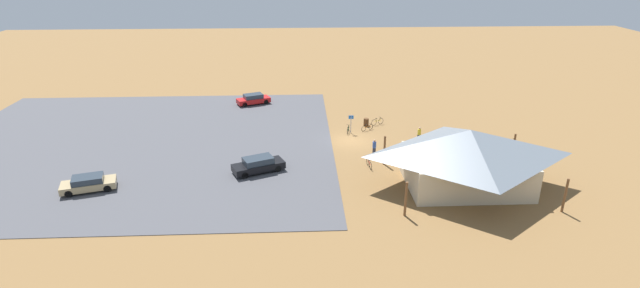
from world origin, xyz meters
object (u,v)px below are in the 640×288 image
Objects in this scene: bicycle_green_lone_east at (348,130)px; visitor_at_bikes at (419,134)px; trash_bin at (366,122)px; bicycle_blue_edge_north at (502,153)px; bicycle_silver_by_bin at (454,143)px; car_tan_near_entry at (88,183)px; lot_sign at (351,121)px; bicycle_white_trailside at (511,144)px; bicycle_black_lone_west at (485,145)px; car_black_back_corner at (258,165)px; car_red_end_stall at (253,99)px; visitor_crossing_yard at (374,147)px; bike_pavilion at (468,154)px; bicycle_red_yard_left at (369,164)px; bicycle_yellow_yard_front at (377,122)px; bicycle_orange_back_row at (367,128)px.

visitor_at_bikes reaches higher than bicycle_green_lone_east.
bicycle_green_lone_east is at bearing 42.18° from trash_bin.
trash_bin is 15.74m from bicycle_blue_edge_north.
car_tan_near_entry is at bearing 13.88° from bicycle_silver_by_bin.
bicycle_blue_edge_north is at bearing 153.67° from lot_sign.
bicycle_white_trailside is at bearing 173.17° from bicycle_silver_by_bin.
car_black_back_corner reaches higher than bicycle_black_lone_west.
car_red_end_stall is (13.96, -9.06, 0.28)m from trash_bin.
visitor_crossing_yard is (-1.68, 6.48, -0.50)m from lot_sign.
bike_pavilion is 16.08m from lot_sign.
bicycle_red_yard_left is at bearing -28.29° from bike_pavilion.
lot_sign reaches higher than visitor_crossing_yard.
visitor_at_bikes reaches higher than visitor_crossing_yard.
car_tan_near_entry reaches higher than bicycle_white_trailside.
bike_pavilion is at bearing 107.88° from bicycle_yellow_yard_front.
bicycle_blue_edge_north is at bearing -133.56° from bike_pavilion.
lot_sign is 2.39m from bicycle_orange_back_row.
bicycle_white_trailside is (-16.35, 5.05, -1.01)m from lot_sign.
visitor_crossing_yard is (8.84, 2.13, 0.52)m from bicycle_silver_by_bin.
bicycle_white_trailside is 14.74m from visitor_crossing_yard.
bicycle_yellow_yard_front is at bearing -128.52° from bicycle_orange_back_row.
bicycle_red_yard_left reaches higher than bicycle_orange_back_row.
bicycle_red_yard_left is (12.83, 4.15, -0.01)m from bicycle_black_lone_west.
bicycle_red_yard_left is 0.98× the size of visitor_crossing_yard.
bicycle_yellow_yard_front is 4.44m from bicycle_green_lone_east.
visitor_crossing_yard is at bearing -163.68° from car_black_back_corner.
car_tan_near_entry is (23.81, 13.11, 0.36)m from bicycle_green_lone_east.
bicycle_green_lone_east is 1.03× the size of bicycle_black_lone_west.
car_black_back_corner is at bearing 11.48° from bicycle_black_lone_west.
bike_pavilion is at bearing 78.38° from bicycle_silver_by_bin.
bicycle_silver_by_bin is (-7.06, 6.97, -0.01)m from bicycle_yellow_yard_front.
bike_pavilion is 18.85m from car_black_back_corner.
car_black_back_corner is at bearing 45.89° from trash_bin.
visitor_crossing_yard is at bearing -45.06° from bike_pavilion.
bicycle_yellow_yard_front is 0.33× the size of car_tan_near_entry.
trash_bin is at bearing -134.11° from car_black_back_corner.
bike_pavilion reaches higher than bicycle_silver_by_bin.
bicycle_silver_by_bin reaches higher than bicycle_red_yard_left.
bicycle_yellow_yard_front is at bearing -168.42° from trash_bin.
lot_sign is at bearing -134.68° from car_black_back_corner.
lot_sign is at bearing -24.19° from visitor_at_bikes.
bicycle_green_lone_east is (3.73, 2.41, -0.04)m from bicycle_yellow_yard_front.
bicycle_blue_edge_north is at bearing 138.53° from bicycle_yellow_yard_front.
bicycle_green_lone_east is 0.98× the size of bicycle_white_trailside.
visitor_crossing_yard is (11.94, 1.40, 0.52)m from bicycle_black_lone_west.
bicycle_red_yard_left is 0.33× the size of car_black_back_corner.
car_black_back_corner is at bearing 10.37° from bicycle_white_trailside.
visitor_crossing_yard is at bearing 127.20° from car_red_end_stall.
bicycle_silver_by_bin is 0.28× the size of car_red_end_stall.
visitor_at_bikes is at bearing -81.14° from bike_pavilion.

